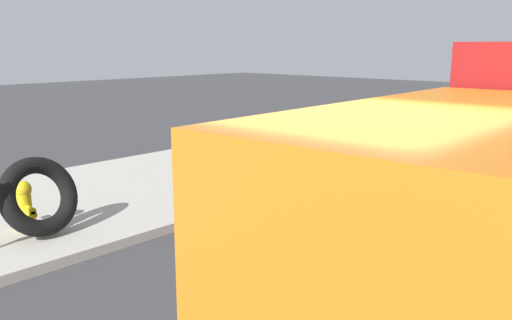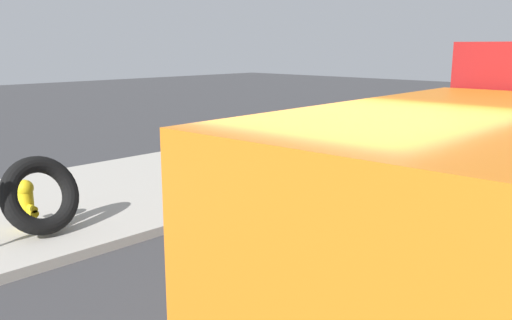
% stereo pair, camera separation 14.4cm
% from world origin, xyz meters
% --- Properties ---
extents(sidewalk_curb, '(36.00, 5.00, 0.15)m').
position_xyz_m(sidewalk_curb, '(0.00, 6.50, 0.07)').
color(sidewalk_curb, '#ADA89E').
rests_on(sidewalk_curb, ground).
extents(fire_hydrant, '(0.27, 0.60, 0.77)m').
position_xyz_m(fire_hydrant, '(-0.50, 5.47, 0.56)').
color(fire_hydrant, yellow).
rests_on(fire_hydrant, sidewalk_curb).
extents(loose_tire, '(1.25, 0.76, 1.22)m').
position_xyz_m(loose_tire, '(-0.47, 5.02, 0.76)').
color(loose_tire, black).
rests_on(loose_tire, sidewalk_curb).
extents(dump_truck_orange, '(7.09, 3.00, 3.00)m').
position_xyz_m(dump_truck_orange, '(2.14, -0.74, 1.61)').
color(dump_truck_orange, orange).
rests_on(dump_truck_orange, ground).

